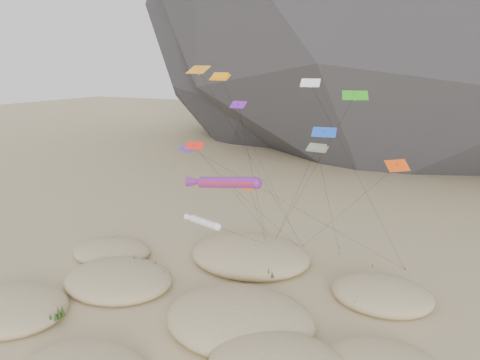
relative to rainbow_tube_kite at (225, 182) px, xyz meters
The scene contains 9 objects.
ground 14.91m from the rainbow_tube_kite, 84.77° to the right, with size 500.00×500.00×0.00m, color #CCB789.
dunes 12.89m from the rainbow_tube_kite, 136.26° to the right, with size 48.18×39.96×3.79m.
dune_grass 12.90m from the rainbow_tube_kite, 94.62° to the right, with size 43.87×29.29×1.53m.
kite_stakes 22.20m from the rainbow_tube_kite, 78.25° to the left, with size 22.59×5.99×0.30m.
rainbow_tube_kite is the anchor object (origin of this frame).
white_tube_kite 5.24m from the rainbow_tube_kite, behind, with size 6.25×18.08×9.52m.
orange_parafoil 16.09m from the rainbow_tube_kite, 120.78° to the left, with size 7.64×12.27×24.01m.
multi_parafoil 9.71m from the rainbow_tube_kite, 21.95° to the left, with size 2.15×15.77×17.56m.
delta_kites 7.57m from the rainbow_tube_kite, 66.43° to the left, with size 26.39×17.68×24.79m.
Camera 1 is at (21.49, -33.36, 25.01)m, focal length 35.00 mm.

